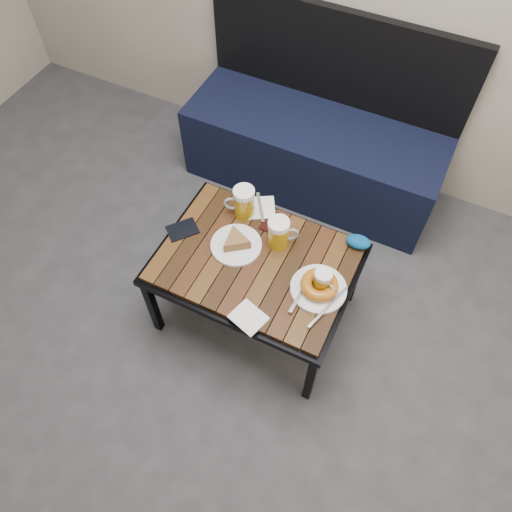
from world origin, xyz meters
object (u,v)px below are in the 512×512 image
at_px(passport_burgundy, 273,223).
at_px(knit_pouch, 358,242).
at_px(beer_mug_right, 323,281).
at_px(plate_pie, 236,243).
at_px(beer_mug_left, 243,202).
at_px(bench, 315,146).
at_px(passport_navy, 182,230).
at_px(cafe_table, 256,265).
at_px(plate_bagel, 319,287).
at_px(beer_mug_centre, 279,233).

relative_size(passport_burgundy, knit_pouch, 1.10).
xyz_separation_m(beer_mug_right, plate_pie, (-0.41, 0.04, -0.03)).
relative_size(beer_mug_left, beer_mug_right, 1.32).
distance_m(bench, plate_pie, 0.95).
bearing_deg(bench, passport_navy, -105.62).
relative_size(beer_mug_left, passport_burgundy, 1.27).
bearing_deg(passport_navy, passport_burgundy, 71.13).
distance_m(cafe_table, passport_burgundy, 0.22).
distance_m(beer_mug_left, plate_pie, 0.19).
bearing_deg(cafe_table, beer_mug_left, 128.19).
height_order(beer_mug_right, plate_bagel, beer_mug_right).
bearing_deg(knit_pouch, beer_mug_centre, -155.56).
bearing_deg(passport_burgundy, knit_pouch, 10.13).
xyz_separation_m(beer_mug_centre, passport_navy, (-0.41, -0.12, -0.07)).
distance_m(passport_navy, knit_pouch, 0.77).
xyz_separation_m(cafe_table, knit_pouch, (0.36, 0.26, 0.07)).
distance_m(plate_pie, plate_bagel, 0.40).
height_order(beer_mug_left, beer_mug_centre, beer_mug_left).
relative_size(cafe_table, beer_mug_right, 7.30).
bearing_deg(bench, beer_mug_centre, -80.08).
bearing_deg(bench, plate_bagel, -68.26).
relative_size(passport_navy, knit_pouch, 1.20).
height_order(beer_mug_right, passport_navy, beer_mug_right).
bearing_deg(beer_mug_right, beer_mug_left, 174.98).
relative_size(bench, passport_navy, 10.72).
height_order(bench, plate_pie, bench).
bearing_deg(plate_pie, passport_navy, -174.00).
bearing_deg(passport_burgundy, bench, 98.63).
relative_size(beer_mug_left, passport_navy, 1.16).
height_order(cafe_table, passport_burgundy, passport_burgundy).
relative_size(beer_mug_left, plate_bagel, 0.51).
bearing_deg(cafe_table, bench, 95.73).
xyz_separation_m(beer_mug_left, knit_pouch, (0.52, 0.06, -0.05)).
bearing_deg(beer_mug_left, knit_pouch, 163.67).
bearing_deg(plate_bagel, cafe_table, 175.59).
relative_size(cafe_table, knit_pouch, 7.73).
distance_m(beer_mug_left, passport_navy, 0.29).
distance_m(beer_mug_centre, plate_bagel, 0.28).
height_order(beer_mug_left, passport_navy, beer_mug_left).
bearing_deg(passport_navy, beer_mug_right, 38.65).
xyz_separation_m(beer_mug_right, plate_bagel, (-0.01, -0.01, -0.03)).
bearing_deg(plate_bagel, knit_pouch, 76.44).
xyz_separation_m(beer_mug_left, passport_navy, (-0.20, -0.20, -0.07)).
relative_size(bench, beer_mug_left, 9.21).
height_order(cafe_table, beer_mug_centre, beer_mug_centre).
xyz_separation_m(beer_mug_centre, plate_bagel, (0.24, -0.14, -0.05)).
relative_size(passport_navy, passport_burgundy, 1.09).
bearing_deg(beer_mug_right, knit_pouch, 97.52).
distance_m(bench, beer_mug_centre, 0.88).
relative_size(plate_pie, knit_pouch, 2.03).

